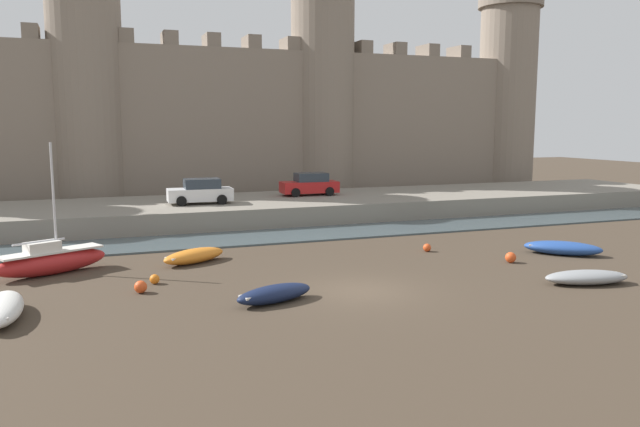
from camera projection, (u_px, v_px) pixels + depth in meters
ground_plane at (361, 291)px, 24.11m from camera, size 160.00×160.00×0.00m
water_channel at (272, 236)px, 35.69m from camera, size 80.00×4.50×0.10m
quay_road at (242, 210)px, 42.34m from camera, size 68.96×10.00×1.33m
castle at (213, 106)px, 50.35m from camera, size 62.98×6.02×21.33m
rowboat_foreground_left at (194, 256)px, 29.00m from camera, size 3.43×2.55×0.67m
rowboat_near_channel_right at (275, 293)px, 22.53m from camera, size 3.27×1.92×0.64m
rowboat_foreground_centre at (2, 308)px, 20.52m from camera, size 1.31×3.85×0.75m
rowboat_near_channel_left at (563, 248)px, 30.85m from camera, size 3.58×3.45×0.67m
rowboat_midflat_right at (587, 277)px, 25.13m from camera, size 3.67×2.03×0.56m
sailboat_midflat_left at (51, 260)px, 26.75m from camera, size 4.88×3.26×5.65m
mooring_buoy_off_centre at (155, 279)px, 25.16m from camera, size 0.40×0.40×0.40m
mooring_buoy_near_shore at (427, 248)px, 31.62m from camera, size 0.41×0.41×0.41m
mooring_buoy_near_channel at (141, 287)px, 23.80m from camera, size 0.49×0.49×0.49m
mooring_buoy_mid_mud at (511, 257)px, 29.05m from camera, size 0.50×0.50×0.50m
car_quay_west at (310, 185)px, 45.09m from camera, size 4.15×1.98×1.62m
car_quay_east at (201, 192)px, 40.16m from camera, size 4.15×1.98×1.62m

